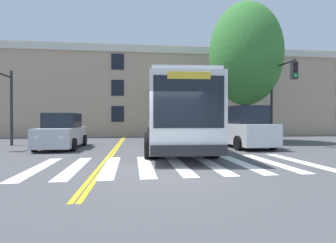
{
  "coord_description": "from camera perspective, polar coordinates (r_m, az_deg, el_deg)",
  "views": [
    {
      "loc": [
        -0.88,
        -7.29,
        1.6
      ],
      "look_at": [
        0.64,
        5.88,
        1.49
      ],
      "focal_mm": 28.0,
      "sensor_mm": 36.0,
      "label": 1
    }
  ],
  "objects": [
    {
      "name": "traffic_light_overhead",
      "position": [
        16.7,
        -1.0,
        5.87
      ],
      "size": [
        0.34,
        4.44,
        4.56
      ],
      "color": "#28282D",
      "rests_on": "ground"
    },
    {
      "name": "ground_plane",
      "position": [
        7.51,
        0.32,
        -11.8
      ],
      "size": [
        120.0,
        120.0,
        0.0
      ],
      "primitive_type": "plane",
      "color": "#4C4C4F"
    },
    {
      "name": "city_bus",
      "position": [
        14.33,
        1.39,
        1.47
      ],
      "size": [
        3.49,
        11.79,
        3.41
      ],
      "color": "white",
      "rests_on": "ground"
    },
    {
      "name": "crosswalk",
      "position": [
        9.32,
        2.25,
        -9.36
      ],
      "size": [
        9.88,
        4.42,
        0.01
      ],
      "color": "white",
      "rests_on": "ground"
    },
    {
      "name": "building_facade",
      "position": [
        27.46,
        1.07,
        5.83
      ],
      "size": [
        40.67,
        7.09,
        8.29
      ],
      "color": "tan",
      "rests_on": "ground"
    },
    {
      "name": "street_tree_curbside_large",
      "position": [
        19.79,
        16.55,
        13.79
      ],
      "size": [
        7.29,
        7.27,
        9.78
      ],
      "color": "#4C3D2D",
      "rests_on": "ground"
    },
    {
      "name": "traffic_light_near_corner",
      "position": [
        18.15,
        23.28,
        6.9
      ],
      "size": [
        0.34,
        2.79,
        5.54
      ],
      "color": "#28282D",
      "rests_on": "ground"
    },
    {
      "name": "car_silver_near_lane",
      "position": [
        15.56,
        -22.04,
        -2.22
      ],
      "size": [
        2.14,
        4.66,
        1.93
      ],
      "color": "#B7BABF",
      "rests_on": "ground"
    },
    {
      "name": "traffic_light_far_corner",
      "position": [
        17.37,
        -32.63,
        5.18
      ],
      "size": [
        0.35,
        3.09,
        4.56
      ],
      "color": "#28282D",
      "rests_on": "ground"
    },
    {
      "name": "car_white_far_lane",
      "position": [
        15.65,
        16.03,
        -1.35
      ],
      "size": [
        2.33,
        4.86,
        2.34
      ],
      "color": "white",
      "rests_on": "ground"
    },
    {
      "name": "lane_line_yellow_outer",
      "position": [
        23.16,
        -9.35,
        -3.46
      ],
      "size": [
        0.12,
        36.0,
        0.01
      ],
      "primitive_type": "cube",
      "color": "gold",
      "rests_on": "ground"
    },
    {
      "name": "lane_line_yellow_inner",
      "position": [
        23.16,
        -9.74,
        -3.46
      ],
      "size": [
        0.12,
        36.0,
        0.01
      ],
      "primitive_type": "cube",
      "color": "gold",
      "rests_on": "ground"
    }
  ]
}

